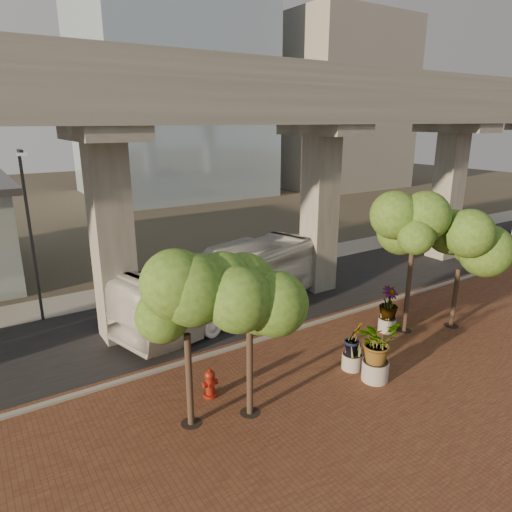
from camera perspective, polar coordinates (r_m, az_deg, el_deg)
ground at (r=23.27m, az=-0.63°, el=-8.28°), size 160.00×160.00×0.00m
brick_plaza at (r=17.87m, az=13.90°, el=-17.04°), size 70.00×13.00×0.06m
asphalt_road at (r=24.83m, az=-3.12°, el=-6.59°), size 90.00×8.00×0.04m
curb_strip at (r=21.74m, az=2.24°, el=-9.94°), size 70.00×0.25×0.16m
far_sidewalk at (r=29.41m, az=-8.49°, el=-2.97°), size 90.00×3.00×0.06m
transit_viaduct at (r=22.96m, az=-3.40°, el=10.32°), size 72.00×5.60×12.40m
midrise_block at (r=73.03m, az=9.96°, el=18.10°), size 18.00×16.00×24.00m
transit_bus at (r=23.51m, az=-3.52°, el=-3.48°), size 12.75×6.18×3.46m
parked_car at (r=40.05m, az=21.87°, el=2.45°), size 5.25×3.59×1.64m
fire_hydrant at (r=17.33m, az=-5.76°, el=-15.53°), size 0.56×0.50×1.11m
planter_front at (r=18.31m, az=14.92°, el=-10.63°), size 2.28×2.28×2.51m
planter_right at (r=22.61m, az=16.25°, el=-5.88°), size 2.07×2.07×2.21m
planter_left at (r=19.01m, az=12.08°, el=-10.33°), size 1.86×1.86×2.04m
street_tree_far_west at (r=14.25m, az=-8.80°, el=-5.86°), size 3.61×3.61×6.00m
street_tree_near_west at (r=14.57m, az=-0.83°, el=-4.53°), size 3.47×3.47×6.08m
street_tree_near_east at (r=21.76m, az=19.21°, el=3.60°), size 3.51×3.51×6.81m
street_tree_far_east at (r=23.42m, az=24.31°, el=1.05°), size 3.80×3.80×5.79m
streetlamp_west at (r=24.37m, az=-26.43°, el=3.42°), size 0.42×1.23×8.50m
streetlamp_east at (r=31.22m, az=6.75°, el=7.28°), size 0.41×1.19×8.21m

